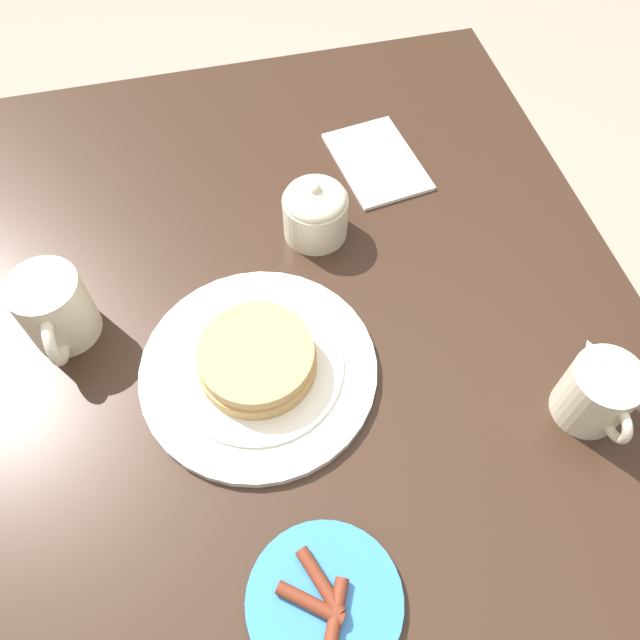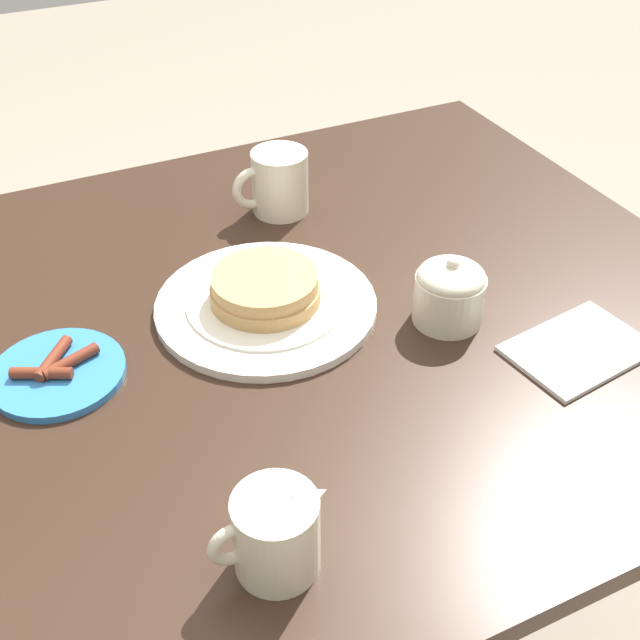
# 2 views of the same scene
# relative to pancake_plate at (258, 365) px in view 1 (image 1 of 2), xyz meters

# --- Properties ---
(ground_plane) EXTENTS (8.00, 8.00, 0.00)m
(ground_plane) POSITION_rel_pancake_plate_xyz_m (-0.04, 0.02, -0.76)
(ground_plane) COLOR gray
(dining_table) EXTENTS (1.13, 0.97, 0.74)m
(dining_table) POSITION_rel_pancake_plate_xyz_m (-0.04, 0.02, -0.14)
(dining_table) COLOR #332116
(dining_table) RESTS_ON ground_plane
(pancake_plate) EXTENTS (0.29, 0.29, 0.05)m
(pancake_plate) POSITION_rel_pancake_plate_xyz_m (0.00, 0.00, 0.00)
(pancake_plate) COLOR white
(pancake_plate) RESTS_ON dining_table
(side_plate_bacon) EXTENTS (0.16, 0.16, 0.02)m
(side_plate_bacon) POSITION_rel_pancake_plate_xyz_m (0.27, 0.02, -0.01)
(side_plate_bacon) COLOR #337AC6
(side_plate_bacon) RESTS_ON dining_table
(coffee_mug) EXTENTS (0.12, 0.09, 0.10)m
(coffee_mug) POSITION_rel_pancake_plate_xyz_m (-0.11, -0.22, 0.03)
(coffee_mug) COLOR beige
(coffee_mug) RESTS_ON dining_table
(creamer_pitcher) EXTENTS (0.12, 0.08, 0.09)m
(creamer_pitcher) POSITION_rel_pancake_plate_xyz_m (0.14, 0.36, 0.03)
(creamer_pitcher) COLOR beige
(creamer_pitcher) RESTS_ON dining_table
(sugar_bowl) EXTENTS (0.09, 0.09, 0.09)m
(sugar_bowl) POSITION_rel_pancake_plate_xyz_m (-0.20, 0.12, 0.03)
(sugar_bowl) COLOR beige
(sugar_bowl) RESTS_ON dining_table
(napkin) EXTENTS (0.18, 0.14, 0.01)m
(napkin) POSITION_rel_pancake_plate_xyz_m (-0.31, 0.24, -0.01)
(napkin) COLOR white
(napkin) RESTS_ON dining_table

